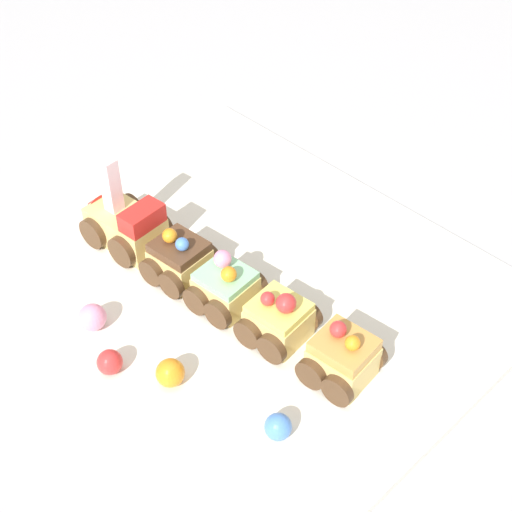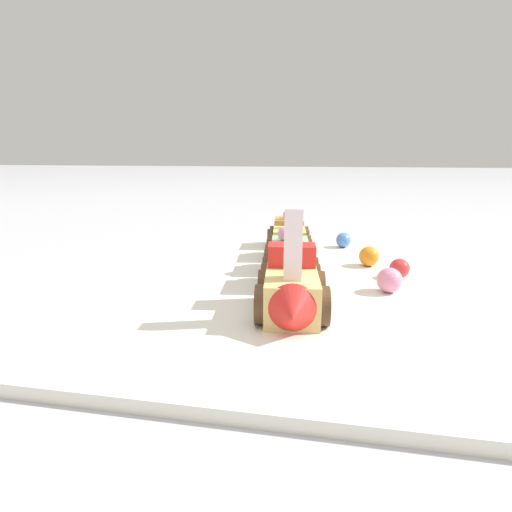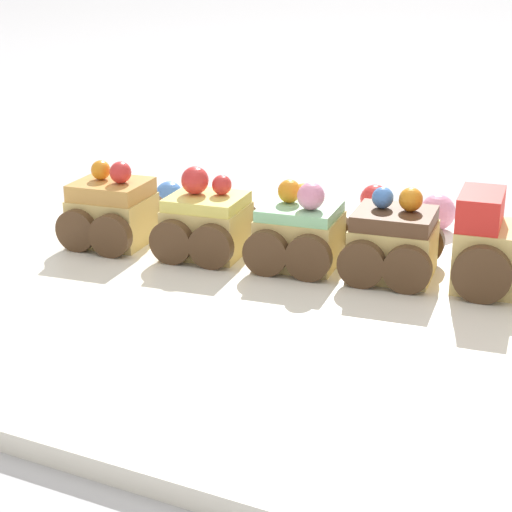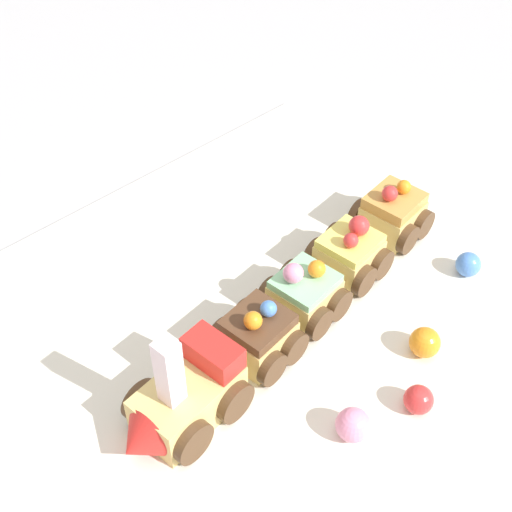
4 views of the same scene
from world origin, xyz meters
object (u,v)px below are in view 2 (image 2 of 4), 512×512
gumball_pink (389,280)px  gumball_orange (369,256)px  cake_car_chocolate (290,268)px  cake_car_mint (290,254)px  cake_car_caramel (289,233)px  cake_car_lemon (289,243)px  cake_train_locomotive (292,291)px  gumball_red (399,268)px  gumball_blue (343,240)px

gumball_pink → gumball_orange: bearing=-173.2°
cake_car_chocolate → gumball_pink: (0.00, 0.12, -0.01)m
cake_car_mint → cake_car_caramel: (-0.16, -0.02, 0.00)m
cake_car_mint → cake_car_lemon: (-0.08, -0.01, 0.00)m
cake_car_mint → gumball_orange: (-0.04, 0.11, -0.01)m
cake_car_mint → gumball_pink: 0.15m
cake_train_locomotive → gumball_red: bearing=134.1°
cake_train_locomotive → cake_car_mint: cake_train_locomotive is taller
cake_car_caramel → gumball_pink: size_ratio=2.57×
cake_train_locomotive → gumball_red: (-0.16, 0.13, -0.01)m
cake_car_mint → gumball_pink: cake_car_mint is taller
gumball_orange → cake_car_caramel: bearing=-130.1°
cake_car_caramel → cake_car_mint: bearing=-0.1°
gumball_blue → gumball_orange: gumball_orange is taller
gumball_blue → gumball_pink: gumball_pink is taller
gumball_red → cake_train_locomotive: bearing=-39.6°
cake_car_mint → gumball_pink: bearing=54.5°
cake_car_caramel → gumball_red: (0.17, 0.17, -0.01)m
cake_car_chocolate → gumball_blue: bearing=156.4°
cake_car_mint → gumball_red: (0.01, 0.15, -0.01)m
gumball_red → cake_car_caramel: bearing=-134.7°
gumball_blue → gumball_orange: bearing=16.1°
cake_train_locomotive → cake_car_lemon: cake_train_locomotive is taller
cake_car_caramel → gumball_orange: (0.11, 0.13, -0.01)m
cake_train_locomotive → gumball_blue: 0.34m
cake_car_lemon → cake_car_caramel: (-0.08, -0.01, 0.00)m
cake_car_chocolate → cake_car_caramel: size_ratio=1.00×
cake_car_chocolate → gumball_pink: size_ratio=2.57×
cake_car_caramel → gumball_pink: cake_car_caramel is taller
cake_train_locomotive → cake_car_chocolate: 0.10m
cake_train_locomotive → gumball_blue: (-0.33, 0.06, -0.01)m
cake_car_caramel → gumball_pink: (0.23, 0.15, -0.01)m
cake_train_locomotive → cake_car_caramel: cake_train_locomotive is taller
gumball_pink → cake_car_lemon: bearing=-137.0°
cake_car_mint → gumball_blue: 0.18m
cake_car_chocolate → cake_car_caramel: 0.23m
cake_car_lemon → gumball_red: size_ratio=2.94×
cake_car_chocolate → cake_car_caramel: (-0.23, -0.03, 0.00)m
cake_train_locomotive → cake_car_chocolate: size_ratio=1.58×
cake_car_caramel → gumball_pink: 0.27m
gumball_red → gumball_blue: bearing=-158.1°
gumball_pink → gumball_orange: 0.12m
cake_car_lemon → gumball_blue: 0.13m
cake_train_locomotive → gumball_red: 0.21m
cake_car_chocolate → cake_car_lemon: (-0.14, -0.02, -0.00)m
gumball_orange → cake_car_mint: bearing=-68.6°
cake_car_chocolate → gumball_blue: cake_car_chocolate is taller
gumball_blue → gumball_orange: size_ratio=0.89×
cake_car_mint → cake_car_chocolate: bearing=0.3°
cake_car_caramel → gumball_red: cake_car_caramel is taller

